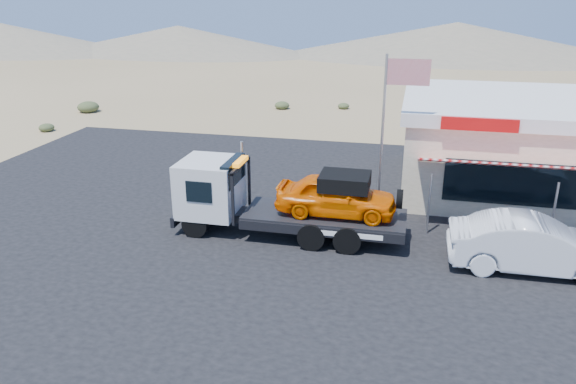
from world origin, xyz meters
name	(u,v)px	position (x,y,z in m)	size (l,w,h in m)	color
ground	(220,256)	(0.00, 0.00, 0.00)	(120.00, 120.00, 0.00)	olive
asphalt_lot	(299,225)	(2.00, 3.00, 0.01)	(32.00, 24.00, 0.02)	black
tow_truck	(283,197)	(1.61, 2.13, 1.41)	(7.82, 2.32, 2.61)	black
white_sedan	(534,245)	(9.60, 1.26, 0.85)	(1.75, 5.03, 1.66)	silver
jerky_store	(528,144)	(10.50, 8.97, 1.99)	(10.40, 9.97, 3.90)	#C3B593
flagpole	(390,119)	(4.93, 4.50, 3.76)	(1.55, 0.10, 6.00)	#99999E
desert_scrub	(25,145)	(-14.14, 9.39, 0.32)	(22.20, 31.45, 0.78)	#364324
distant_hills	(293,41)	(-9.77, 55.14, 1.89)	(126.00, 48.00, 4.20)	#726B59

